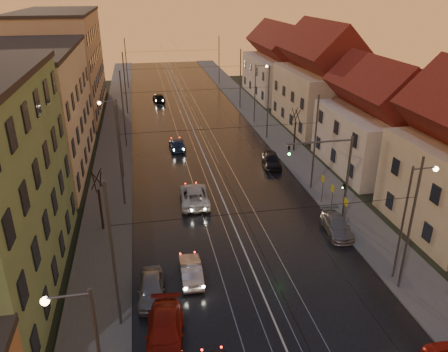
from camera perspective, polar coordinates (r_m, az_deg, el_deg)
road at (r=54.35m, az=-3.48°, el=4.71°), size 16.00×120.00×0.04m
sidewalk_left at (r=54.05m, az=-14.06°, el=3.97°), size 4.00×120.00×0.15m
sidewalk_right at (r=56.42m, az=6.68°, el=5.37°), size 4.00×120.00×0.15m
tram_rail_0 at (r=54.12m, az=-5.79°, el=4.58°), size 0.06×120.00×0.03m
tram_rail_1 at (r=54.26m, az=-4.29°, el=4.69°), size 0.06×120.00×0.03m
tram_rail_2 at (r=54.44m, az=-2.67°, el=4.79°), size 0.06×120.00×0.03m
tram_rail_3 at (r=54.65m, az=-1.19°, el=4.89°), size 0.06×120.00×0.03m
apartment_left_2 at (r=47.75m, az=-24.09°, el=7.48°), size 10.00×20.00×12.00m
apartment_left_3 at (r=70.66m, az=-20.36°, el=13.60°), size 10.00×24.00×14.00m
house_right_2 at (r=47.37m, az=19.46°, el=6.36°), size 9.18×12.24×9.20m
house_right_3 at (r=60.08m, az=12.60°, el=11.76°), size 9.18×14.28×11.50m
house_right_4 at (r=76.78m, az=7.25°, el=14.07°), size 9.18×16.32×10.00m
catenary_pole_l_1 at (r=24.04m, az=-14.27°, el=-10.43°), size 0.16×0.16×9.00m
catenary_pole_r_1 at (r=28.33m, az=23.12°, el=-6.15°), size 0.16×0.16×9.00m
catenary_pole_l_2 at (r=37.45m, az=-13.42°, el=2.41°), size 0.16×0.16×9.00m
catenary_pole_r_2 at (r=40.34m, az=11.76°, el=4.12°), size 0.16×0.16×9.00m
catenary_pole_l_3 at (r=51.73m, az=-13.03°, el=8.34°), size 0.16×0.16×9.00m
catenary_pole_r_3 at (r=53.87m, az=5.77°, el=9.43°), size 0.16×0.16×9.00m
catenary_pole_l_4 at (r=66.34m, az=-12.80°, el=11.68°), size 0.16×0.16×9.00m
catenary_pole_r_4 at (r=68.01m, az=2.15°, el=12.53°), size 0.16×0.16×9.00m
catenary_pole_l_5 at (r=84.05m, az=-12.63°, el=14.15°), size 0.16×0.16×9.00m
catenary_pole_r_5 at (r=85.38m, az=-0.65°, el=14.84°), size 0.16×0.16×9.00m
street_lamp_1 at (r=29.14m, az=23.03°, el=-4.42°), size 1.75×0.32×8.00m
street_lamp_2 at (r=43.01m, az=-13.95°, el=5.69°), size 1.75×0.32×8.00m
street_lamp_3 at (r=60.46m, az=4.36°, el=11.43°), size 1.75×0.32×8.00m
traffic_light_mast at (r=34.97m, az=14.50°, el=0.93°), size 5.30×0.32×7.20m
bare_tree_0 at (r=34.71m, az=-15.89°, el=-3.25°), size 1.09×1.09×5.11m
bare_tree_2 at (r=50.42m, az=9.26°, el=5.86°), size 1.09×1.09×5.11m
driving_car_1 at (r=29.16m, az=-4.35°, el=-12.17°), size 1.43×3.88×1.27m
driving_car_2 at (r=38.42m, az=-3.90°, el=-2.54°), size 2.70×5.39×1.47m
driving_car_3 at (r=51.31m, az=-6.15°, el=4.14°), size 1.77×4.24×1.22m
driving_car_4 at (r=73.50m, az=-8.52°, el=10.10°), size 2.11×4.22×1.38m
parked_left_2 at (r=24.88m, az=-7.75°, el=-19.62°), size 2.51×5.11×1.43m
parked_left_3 at (r=27.90m, az=-9.48°, el=-14.26°), size 1.81×4.07×1.36m
parked_right_1 at (r=35.01m, az=14.52°, el=-6.31°), size 2.18×4.44×1.24m
parked_right_2 at (r=46.29m, az=6.24°, el=2.07°), size 2.29×4.46×1.45m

